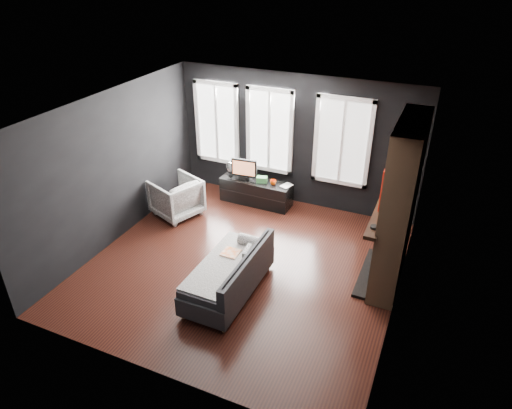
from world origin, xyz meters
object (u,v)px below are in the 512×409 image
at_px(monitor, 244,168).
at_px(mantel_vase, 387,192).
at_px(armchair, 176,195).
at_px(mug, 273,182).
at_px(book, 283,179).
at_px(media_console, 256,192).
at_px(sofa, 228,272).

relative_size(monitor, mantel_vase, 2.61).
relative_size(armchair, mug, 6.75).
distance_m(mug, book, 0.22).
bearing_deg(book, armchair, -148.48).
bearing_deg(book, mug, -159.94).
height_order(media_console, book, book).
xyz_separation_m(armchair, mug, (1.65, 1.06, 0.15)).
bearing_deg(sofa, book, 94.27).
distance_m(media_console, monitor, 0.57).
xyz_separation_m(media_console, mug, (0.39, -0.03, 0.32)).
height_order(book, mantel_vase, mantel_vase).
relative_size(media_console, mug, 11.85).
xyz_separation_m(mug, mantel_vase, (2.35, -1.02, 0.75)).
relative_size(monitor, mug, 4.40).
xyz_separation_m(media_console, monitor, (-0.26, -0.02, 0.51)).
height_order(media_console, mantel_vase, mantel_vase).
xyz_separation_m(mug, book, (0.19, 0.07, 0.06)).
bearing_deg(mug, sofa, -82.29).
height_order(armchair, mantel_vase, mantel_vase).
relative_size(sofa, media_console, 1.18).
bearing_deg(mug, monitor, 179.64).
height_order(mug, book, book).
relative_size(media_console, book, 6.26).
distance_m(armchair, mantel_vase, 4.10).
height_order(armchair, mug, armchair).
distance_m(monitor, book, 0.86).
bearing_deg(monitor, armchair, -137.94).
distance_m(sofa, armchair, 2.66).
xyz_separation_m(armchair, monitor, (1.00, 1.07, 0.34)).
xyz_separation_m(armchair, book, (1.85, 1.13, 0.21)).
bearing_deg(armchair, monitor, 158.26).
bearing_deg(mantel_vase, armchair, -179.45).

